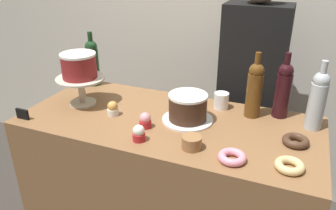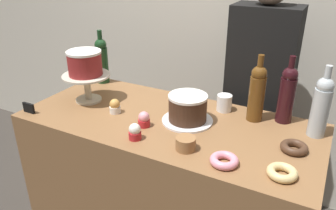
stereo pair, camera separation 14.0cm
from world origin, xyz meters
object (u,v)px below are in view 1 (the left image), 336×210
object	(u,v)px
cupcake_caramel	(113,109)
barista_figure	(249,99)
donut_glazed	(290,166)
cake_stand_pedestal	(81,86)
donut_chocolate	(296,141)
white_layer_cake	(78,66)
chocolate_round_cake	(188,107)
wine_bottle_green	(92,62)
donut_pink	(232,157)
price_sign_chalkboard	(22,114)
cookie_stack	(192,142)
coffee_cup_ceramic	(221,101)
cupcake_strawberry	(145,121)
wine_bottle_amber	(254,89)
cupcake_vanilla	(139,133)
wine_bottle_dark_red	(283,89)
wine_bottle_clear	(317,100)

from	to	relation	value
cupcake_caramel	barista_figure	xyz separation A→B (m)	(0.58, 0.61, -0.10)
donut_glazed	barista_figure	bearing A→B (deg)	110.01
cake_stand_pedestal	donut_chocolate	bearing A→B (deg)	0.23
white_layer_cake	chocolate_round_cake	bearing A→B (deg)	3.42
wine_bottle_green	barista_figure	bearing A→B (deg)	17.54
cupcake_caramel	cake_stand_pedestal	bearing A→B (deg)	167.12
donut_pink	price_sign_chalkboard	distance (m)	1.03
cake_stand_pedestal	chocolate_round_cake	distance (m)	0.59
cupcake_caramel	price_sign_chalkboard	world-z (taller)	cupcake_caramel
white_layer_cake	price_sign_chalkboard	xyz separation A→B (m)	(-0.17, -0.25, -0.19)
donut_chocolate	donut_glazed	distance (m)	0.20
wine_bottle_green	donut_pink	size ratio (longest dim) A/B	2.91
cookie_stack	coffee_cup_ceramic	xyz separation A→B (m)	(0.02, 0.43, 0.01)
cookie_stack	donut_glazed	bearing A→B (deg)	0.04
cake_stand_pedestal	chocolate_round_cake	size ratio (longest dim) A/B	1.36
donut_chocolate	barista_figure	world-z (taller)	barista_figure
cupcake_strawberry	donut_chocolate	distance (m)	0.67
chocolate_round_cake	wine_bottle_amber	bearing A→B (deg)	31.73
wine_bottle_green	cupcake_vanilla	xyz separation A→B (m)	(0.56, -0.49, -0.11)
wine_bottle_dark_red	coffee_cup_ceramic	bearing A→B (deg)	-175.62
cupcake_strawberry	donut_pink	distance (m)	0.45
cupcake_caramel	cookie_stack	world-z (taller)	cupcake_caramel
white_layer_cake	cupcake_caramel	bearing A→B (deg)	-12.88
white_layer_cake	cake_stand_pedestal	bearing A→B (deg)	2.68
white_layer_cake	cupcake_caramel	world-z (taller)	white_layer_cake
chocolate_round_cake	wine_bottle_dark_red	bearing A→B (deg)	28.52
white_layer_cake	cupcake_vanilla	size ratio (longest dim) A/B	2.43
cookie_stack	coffee_cup_ceramic	distance (m)	0.43
chocolate_round_cake	cupcake_caramel	world-z (taller)	chocolate_round_cake
white_layer_cake	donut_chocolate	bearing A→B (deg)	0.23
cake_stand_pedestal	cupcake_caramel	xyz separation A→B (m)	(0.22, -0.05, -0.07)
cookie_stack	cupcake_caramel	bearing A→B (deg)	162.76
cupcake_strawberry	cupcake_vanilla	distance (m)	0.12
white_layer_cake	wine_bottle_clear	xyz separation A→B (m)	(1.14, 0.19, -0.07)
wine_bottle_clear	wine_bottle_green	distance (m)	1.25
donut_glazed	cake_stand_pedestal	bearing A→B (deg)	169.76
cupcake_strawberry	cookie_stack	world-z (taller)	cupcake_strawberry
price_sign_chalkboard	barista_figure	bearing A→B (deg)	40.04
cupcake_strawberry	cupcake_caramel	bearing A→B (deg)	165.40
cupcake_vanilla	cookie_stack	bearing A→B (deg)	6.79
white_layer_cake	donut_pink	size ratio (longest dim) A/B	1.61
cookie_stack	barista_figure	world-z (taller)	barista_figure
wine_bottle_green	donut_glazed	size ratio (longest dim) A/B	2.91
wine_bottle_green	coffee_cup_ceramic	bearing A→B (deg)	-2.70
cookie_stack	barista_figure	xyz separation A→B (m)	(0.12, 0.75, -0.09)
cake_stand_pedestal	wine_bottle_clear	xyz separation A→B (m)	(1.14, 0.19, 0.04)
wine_bottle_amber	donut_glazed	world-z (taller)	wine_bottle_amber
cupcake_vanilla	barista_figure	world-z (taller)	barista_figure
wine_bottle_clear	donut_pink	xyz separation A→B (m)	(-0.29, -0.40, -0.13)
cake_stand_pedestal	donut_glazed	xyz separation A→B (m)	(1.07, -0.19, -0.09)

